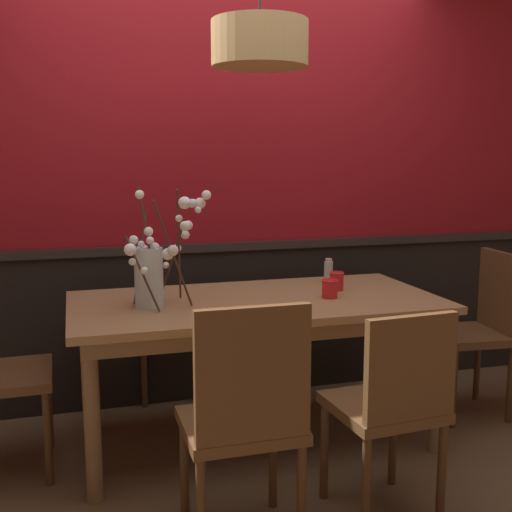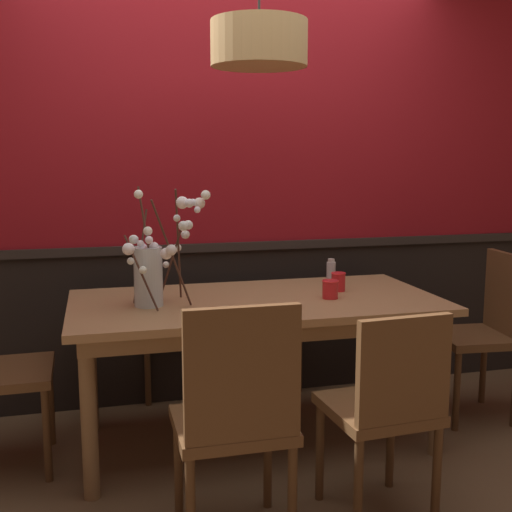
# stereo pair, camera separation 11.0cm
# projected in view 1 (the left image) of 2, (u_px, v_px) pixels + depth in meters

# --- Properties ---
(ground_plane) EXTENTS (24.00, 24.00, 0.00)m
(ground_plane) POSITION_uv_depth(u_px,v_px,m) (256.00, 440.00, 3.29)
(ground_plane) COLOR brown
(back_wall) EXTENTS (5.42, 0.14, 2.88)m
(back_wall) POSITION_uv_depth(u_px,v_px,m) (223.00, 162.00, 3.73)
(back_wall) COLOR black
(back_wall) RESTS_ON ground
(dining_table) EXTENTS (1.83, 0.91, 0.76)m
(dining_table) POSITION_uv_depth(u_px,v_px,m) (256.00, 315.00, 3.18)
(dining_table) COLOR #997047
(dining_table) RESTS_ON ground
(chair_near_side_left) EXTENTS (0.44, 0.41, 0.96)m
(chair_near_side_left) POSITION_uv_depth(u_px,v_px,m) (245.00, 413.00, 2.30)
(chair_near_side_left) COLOR brown
(chair_near_side_left) RESTS_ON ground
(chair_head_east_end) EXTENTS (0.44, 0.44, 0.93)m
(chair_head_east_end) POSITION_uv_depth(u_px,v_px,m) (480.00, 324.00, 3.58)
(chair_head_east_end) COLOR brown
(chair_head_east_end) RESTS_ON ground
(chair_far_side_left) EXTENTS (0.48, 0.45, 0.94)m
(chair_far_side_left) POSITION_uv_depth(u_px,v_px,m) (166.00, 308.00, 3.95)
(chair_far_side_left) COLOR brown
(chair_far_side_left) RESTS_ON ground
(chair_near_side_right) EXTENTS (0.43, 0.44, 0.88)m
(chair_near_side_right) POSITION_uv_depth(u_px,v_px,m) (392.00, 402.00, 2.49)
(chair_near_side_right) COLOR brown
(chair_near_side_right) RESTS_ON ground
(chair_far_side_right) EXTENTS (0.45, 0.44, 0.97)m
(chair_far_side_right) POSITION_uv_depth(u_px,v_px,m) (254.00, 300.00, 4.09)
(chair_far_side_right) COLOR brown
(chair_far_side_right) RESTS_ON ground
(vase_with_blossoms) EXTENTS (0.42, 0.41, 0.57)m
(vase_with_blossoms) POSITION_uv_depth(u_px,v_px,m) (154.00, 268.00, 2.97)
(vase_with_blossoms) COLOR silver
(vase_with_blossoms) RESTS_ON dining_table
(candle_holder_nearer_center) EXTENTS (0.08, 0.08, 0.09)m
(candle_holder_nearer_center) POSITION_uv_depth(u_px,v_px,m) (330.00, 289.00, 3.18)
(candle_holder_nearer_center) COLOR red
(candle_holder_nearer_center) RESTS_ON dining_table
(candle_holder_nearer_edge) EXTENTS (0.08, 0.08, 0.10)m
(candle_holder_nearer_edge) POSITION_uv_depth(u_px,v_px,m) (337.00, 281.00, 3.36)
(candle_holder_nearer_edge) COLOR red
(candle_holder_nearer_edge) RESTS_ON dining_table
(condiment_bottle) EXTENTS (0.05, 0.05, 0.15)m
(condiment_bottle) POSITION_uv_depth(u_px,v_px,m) (328.00, 272.00, 3.52)
(condiment_bottle) COLOR #ADADB2
(condiment_bottle) RESTS_ON dining_table
(pendant_lamp) EXTENTS (0.45, 0.45, 1.01)m
(pendant_lamp) POSITION_uv_depth(u_px,v_px,m) (260.00, 44.00, 2.90)
(pendant_lamp) COLOR tan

